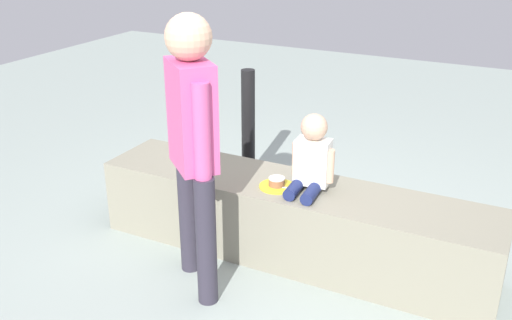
# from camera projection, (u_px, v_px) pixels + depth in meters

# --- Properties ---
(ground_plane) EXTENTS (12.00, 12.00, 0.00)m
(ground_plane) POSITION_uv_depth(u_px,v_px,m) (291.00, 254.00, 3.87)
(ground_plane) COLOR #98A69E
(concrete_ledge) EXTENTS (2.58, 0.54, 0.50)m
(concrete_ledge) POSITION_uv_depth(u_px,v_px,m) (292.00, 220.00, 3.77)
(concrete_ledge) COLOR gray
(concrete_ledge) RESTS_ON ground_plane
(child_seated) EXTENTS (0.28, 0.32, 0.48)m
(child_seated) POSITION_uv_depth(u_px,v_px,m) (312.00, 158.00, 3.53)
(child_seated) COLOR navy
(child_seated) RESTS_ON concrete_ledge
(adult_standing) EXTENTS (0.39, 0.37, 1.62)m
(adult_standing) POSITION_uv_depth(u_px,v_px,m) (193.00, 133.00, 3.18)
(adult_standing) COLOR #312D3A
(adult_standing) RESTS_ON ground_plane
(cake_plate) EXTENTS (0.22, 0.22, 0.07)m
(cake_plate) POSITION_uv_depth(u_px,v_px,m) (277.00, 184.00, 3.63)
(cake_plate) COLOR yellow
(cake_plate) RESTS_ON concrete_ledge
(gift_bag) EXTENTS (0.20, 0.12, 0.32)m
(gift_bag) POSITION_uv_depth(u_px,v_px,m) (312.00, 181.00, 4.59)
(gift_bag) COLOR #4C99E0
(gift_bag) RESTS_ON ground_plane
(railing_post) EXTENTS (0.36, 0.36, 0.96)m
(railing_post) POSITION_uv_depth(u_px,v_px,m) (248.00, 143.00, 4.78)
(railing_post) COLOR black
(railing_post) RESTS_ON ground_plane
(water_bottle_near_gift) EXTENTS (0.06, 0.06, 0.19)m
(water_bottle_near_gift) POSITION_uv_depth(u_px,v_px,m) (448.00, 246.00, 3.79)
(water_bottle_near_gift) COLOR silver
(water_bottle_near_gift) RESTS_ON ground_plane
(water_bottle_far_side) EXTENTS (0.07, 0.07, 0.21)m
(water_bottle_far_side) POSITION_uv_depth(u_px,v_px,m) (299.00, 210.00, 4.25)
(water_bottle_far_side) COLOR silver
(water_bottle_far_side) RESTS_ON ground_plane
(party_cup_red) EXTENTS (0.08, 0.08, 0.10)m
(party_cup_red) POSITION_uv_depth(u_px,v_px,m) (368.00, 219.00, 4.21)
(party_cup_red) COLOR red
(party_cup_red) RESTS_ON ground_plane
(cake_box_white) EXTENTS (0.39, 0.36, 0.13)m
(cake_box_white) POSITION_uv_depth(u_px,v_px,m) (411.00, 222.00, 4.14)
(cake_box_white) COLOR white
(cake_box_white) RESTS_ON ground_plane
(handbag_black_leather) EXTENTS (0.32, 0.12, 0.31)m
(handbag_black_leather) POSITION_uv_depth(u_px,v_px,m) (265.00, 191.00, 4.51)
(handbag_black_leather) COLOR black
(handbag_black_leather) RESTS_ON ground_plane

